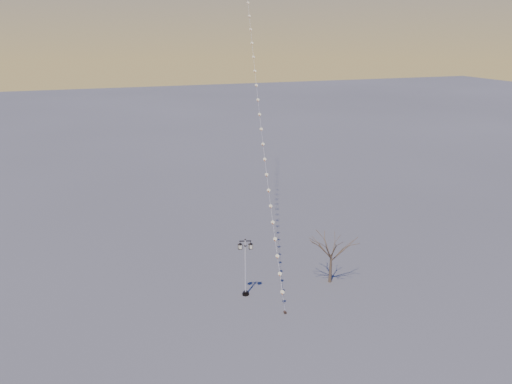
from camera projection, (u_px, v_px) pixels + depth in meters
name	position (u px, v px, depth m)	size (l,w,h in m)	color
ground	(253.00, 307.00, 34.03)	(300.00, 300.00, 0.00)	#515151
street_lamp	(245.00, 264.00, 34.82)	(1.14, 0.61, 4.59)	black
bare_tree	(332.00, 247.00, 36.54)	(2.61, 2.61, 4.33)	brown
kite_train	(258.00, 77.00, 42.99)	(6.87, 30.72, 29.94)	#312219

